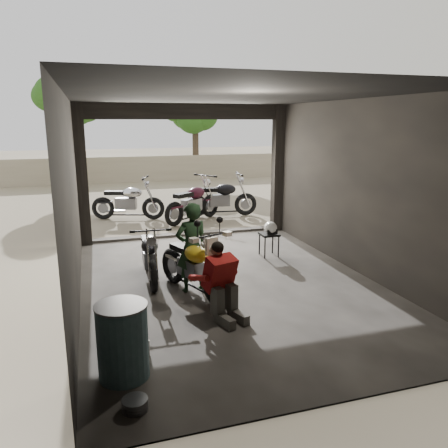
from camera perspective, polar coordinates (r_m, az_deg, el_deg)
ground at (r=7.75m, az=0.70°, el=-7.91°), size 80.00×80.00×0.00m
garage at (r=7.89m, az=-0.49°, el=2.16°), size 7.00×7.13×3.20m
boundary_wall at (r=21.11m, az=-11.16°, el=7.06°), size 18.00×0.30×1.20m
tree_left at (r=19.42m, az=-20.29°, el=16.00°), size 2.20×2.20×5.60m
tree_right at (r=21.48m, az=-3.82°, el=15.28°), size 2.20×2.20×5.00m
main_bike at (r=7.19m, az=-4.13°, el=-4.87°), size 1.24×1.84×1.13m
left_bike at (r=7.93m, az=-9.73°, el=-3.61°), size 0.70×1.58×1.05m
outside_bike_a at (r=12.94m, az=-12.47°, el=3.28°), size 1.99×1.28×1.25m
outside_bike_b at (r=12.40m, az=-4.09°, el=3.24°), size 2.02×1.73×1.29m
outside_bike_c at (r=13.07m, az=-0.39°, el=3.79°), size 1.99×1.00×1.29m
rider at (r=7.23m, az=-4.23°, el=-3.13°), size 0.61×0.45×1.53m
mechanic at (r=6.25m, az=0.04°, el=-7.84°), size 0.76×0.89×1.10m
stool at (r=9.21m, az=5.91°, el=-1.68°), size 0.37×0.37×0.51m
helmet at (r=9.12m, az=6.09°, el=-0.50°), size 0.30×0.31×0.26m
oil_drum at (r=5.09m, az=-13.08°, el=-14.82°), size 0.63×0.63×0.87m
sign_post at (r=12.18m, az=10.89°, el=7.80°), size 0.83×0.08×2.49m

